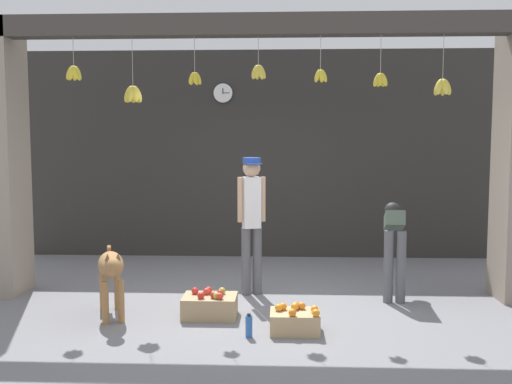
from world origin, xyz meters
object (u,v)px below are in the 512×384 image
object	(u,v)px
shopkeeper	(252,214)
fruit_crate_oranges	(295,321)
dog	(111,269)
fruit_crate_apples	(210,305)
water_bottle	(249,326)
wall_clock	(223,93)
worker_stooping	(394,237)

from	to	relation	value
shopkeeper	fruit_crate_oranges	size ratio (longest dim) A/B	3.47
dog	fruit_crate_apples	distance (m)	1.11
fruit_crate_apples	water_bottle	size ratio (longest dim) A/B	2.46
dog	fruit_crate_apples	bearing A→B (deg)	73.23
fruit_crate_oranges	water_bottle	distance (m)	0.47
dog	fruit_crate_apples	world-z (taller)	dog
shopkeeper	wall_clock	world-z (taller)	wall_clock
dog	shopkeeper	xyz separation A→B (m)	(1.43, 0.98, 0.46)
shopkeeper	fruit_crate_apples	world-z (taller)	shopkeeper
worker_stooping	dog	bearing A→B (deg)	-155.69
dog	water_bottle	size ratio (longest dim) A/B	3.99
shopkeeper	wall_clock	xyz separation A→B (m)	(-0.56, 2.24, 1.63)
fruit_crate_oranges	fruit_crate_apples	size ratio (longest dim) A/B	0.85
fruit_crate_apples	water_bottle	xyz separation A→B (m)	(0.45, -0.61, -0.02)
shopkeeper	wall_clock	distance (m)	2.83
dog	fruit_crate_oranges	distance (m)	2.00
fruit_crate_apples	dog	bearing A→B (deg)	-176.53
shopkeeper	fruit_crate_oranges	world-z (taller)	shopkeeper
dog	water_bottle	xyz separation A→B (m)	(1.48, -0.55, -0.41)
water_bottle	wall_clock	world-z (taller)	wall_clock
worker_stooping	fruit_crate_oranges	size ratio (longest dim) A/B	2.28
wall_clock	fruit_crate_apples	bearing A→B (deg)	-86.98
fruit_crate_oranges	water_bottle	bearing A→B (deg)	-158.32
wall_clock	dog	bearing A→B (deg)	-105.07
worker_stooping	wall_clock	bearing A→B (deg)	142.42
shopkeeper	water_bottle	bearing A→B (deg)	76.47
shopkeeper	fruit_crate_apples	bearing A→B (deg)	51.05
fruit_crate_apples	shopkeeper	bearing A→B (deg)	66.57
dog	wall_clock	distance (m)	3.94
shopkeeper	worker_stooping	world-z (taller)	shopkeeper
dog	water_bottle	distance (m)	1.63
fruit_crate_apples	wall_clock	bearing A→B (deg)	93.02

